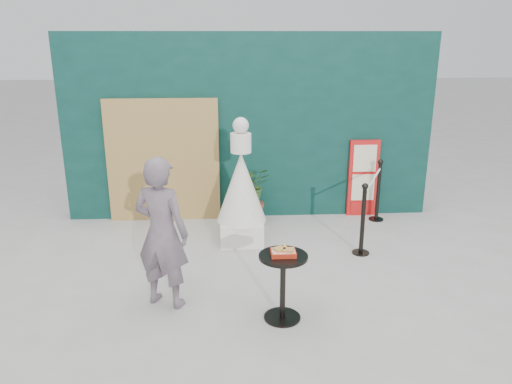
{
  "coord_description": "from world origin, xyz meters",
  "views": [
    {
      "loc": [
        -0.36,
        -4.95,
        2.96
      ],
      "look_at": [
        0.0,
        1.2,
        1.0
      ],
      "focal_mm": 35.0,
      "sensor_mm": 36.0,
      "label": 1
    }
  ],
  "objects": [
    {
      "name": "woman",
      "position": [
        -1.1,
        0.19,
        0.87
      ],
      "size": [
        0.75,
        0.63,
        1.74
      ],
      "primitive_type": "imported",
      "rotation": [
        0.0,
        0.0,
        2.74
      ],
      "color": "slate",
      "rests_on": "ground"
    },
    {
      "name": "back_wall",
      "position": [
        0.0,
        3.15,
        1.5
      ],
      "size": [
        6.0,
        0.3,
        3.0
      ],
      "primitive_type": "cube",
      "color": "#0A2E29",
      "rests_on": "ground"
    },
    {
      "name": "planter",
      "position": [
        0.03,
        2.71,
        0.55
      ],
      "size": [
        0.56,
        0.48,
        0.95
      ],
      "color": "brown",
      "rests_on": "ground"
    },
    {
      "name": "ground",
      "position": [
        0.0,
        0.0,
        0.0
      ],
      "size": [
        60.0,
        60.0,
        0.0
      ],
      "primitive_type": "plane",
      "color": "#ADAAA5",
      "rests_on": "ground"
    },
    {
      "name": "statue",
      "position": [
        -0.17,
        1.93,
        0.76
      ],
      "size": [
        0.73,
        0.73,
        1.86
      ],
      "color": "white",
      "rests_on": "ground"
    },
    {
      "name": "menu_board",
      "position": [
        1.9,
        2.95,
        0.65
      ],
      "size": [
        0.5,
        0.07,
        1.3
      ],
      "color": "red",
      "rests_on": "ground"
    },
    {
      "name": "food_basket",
      "position": [
        0.21,
        -0.21,
        0.79
      ],
      "size": [
        0.26,
        0.19,
        0.11
      ],
      "color": "#B32813",
      "rests_on": "cafe_table"
    },
    {
      "name": "cafe_table",
      "position": [
        0.2,
        -0.21,
        0.5
      ],
      "size": [
        0.52,
        0.52,
        0.75
      ],
      "color": "black",
      "rests_on": "ground"
    },
    {
      "name": "bamboo_fence",
      "position": [
        -1.4,
        2.94,
        1.0
      ],
      "size": [
        1.8,
        0.08,
        2.0
      ],
      "primitive_type": "cube",
      "color": "tan",
      "rests_on": "ground"
    },
    {
      "name": "stanchion_barrier",
      "position": [
        1.79,
        2.05,
        0.49
      ],
      "size": [
        0.84,
        1.54,
        1.03
      ],
      "color": "black",
      "rests_on": "ground"
    }
  ]
}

